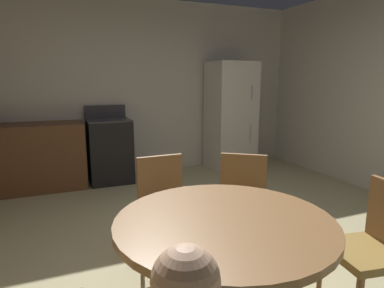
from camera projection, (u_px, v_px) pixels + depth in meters
ground_plane at (223, 263)px, 2.70m from camera, size 14.00×14.00×0.00m
wall_back at (135, 88)px, 5.19m from camera, size 5.71×0.12×2.70m
kitchen_counter at (17, 158)px, 4.37m from camera, size 1.72×0.60×0.90m
oven_range at (110, 150)px, 4.82m from camera, size 0.60×0.60×1.10m
refrigerator at (230, 117)px, 5.43m from camera, size 0.68×0.68×1.76m
dining_table at (224, 247)px, 1.75m from camera, size 1.15×1.15×0.76m
chair_east at (375, 243)px, 1.99m from camera, size 0.46×0.46×0.87m
chair_northeast at (241, 201)px, 2.69m from camera, size 0.56×0.56×0.87m
chair_north at (165, 204)px, 2.63m from camera, size 0.41×0.41×0.87m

